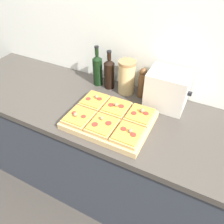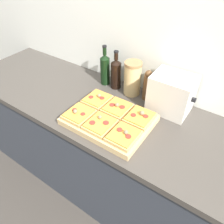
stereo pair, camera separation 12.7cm
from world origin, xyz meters
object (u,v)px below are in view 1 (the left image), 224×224
at_px(cutting_board, 110,120).
at_px(olive_oil_bottle, 98,69).
at_px(pepper_mill, 142,83).
at_px(grain_jar_tall, 127,77).
at_px(toaster_oven, 167,90).
at_px(wine_bottle, 109,73).

height_order(cutting_board, olive_oil_bottle, olive_oil_bottle).
distance_m(cutting_board, pepper_mill, 0.35).
height_order(grain_jar_tall, toaster_oven, toaster_oven).
distance_m(wine_bottle, grain_jar_tall, 0.13).
xyz_separation_m(wine_bottle, pepper_mill, (0.24, -0.00, -0.01)).
height_order(cutting_board, toaster_oven, toaster_oven).
height_order(olive_oil_bottle, grain_jar_tall, olive_oil_bottle).
bearing_deg(olive_oil_bottle, toaster_oven, -2.76).
bearing_deg(grain_jar_tall, olive_oil_bottle, 180.00).
distance_m(wine_bottle, pepper_mill, 0.24).
relative_size(olive_oil_bottle, toaster_oven, 1.08).
bearing_deg(pepper_mill, grain_jar_tall, 180.00).
bearing_deg(toaster_oven, cutting_board, -127.67).
distance_m(cutting_board, wine_bottle, 0.39).
relative_size(olive_oil_bottle, grain_jar_tall, 1.24).
height_order(olive_oil_bottle, toaster_oven, olive_oil_bottle).
distance_m(grain_jar_tall, pepper_mill, 0.11).
xyz_separation_m(cutting_board, wine_bottle, (-0.18, 0.33, 0.09)).
xyz_separation_m(olive_oil_bottle, toaster_oven, (0.51, -0.02, -0.00)).
bearing_deg(cutting_board, wine_bottle, 117.72).
relative_size(wine_bottle, pepper_mill, 1.31).
distance_m(pepper_mill, toaster_oven, 0.18).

